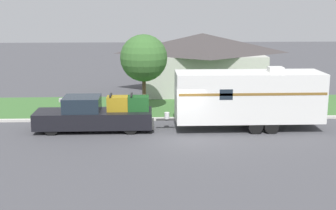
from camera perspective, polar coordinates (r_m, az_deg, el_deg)
name	(u,v)px	position (r m, az deg, el deg)	size (l,w,h in m)	color
ground_plane	(181,137)	(24.64, 1.57, -3.96)	(120.00, 120.00, 0.00)	#47474C
curb_strip	(176,119)	(28.23, 1.02, -1.68)	(80.00, 0.30, 0.14)	beige
lawn_strip	(173,106)	(31.79, 0.61, -0.18)	(80.00, 7.00, 0.03)	#3D6B33
house_across_street	(202,62)	(37.01, 4.17, 5.30)	(9.82, 6.79, 4.60)	#B2B2A8
pickup_truck	(95,115)	(26.04, -8.88, -1.19)	(6.51, 2.03, 2.03)	black
travel_trailer	(249,96)	(26.27, 9.79, 1.05)	(9.16, 2.46, 3.48)	black
mailbox	(63,103)	(29.22, -12.66, 0.27)	(0.48, 0.20, 1.23)	brown
tree_in_yard	(144,58)	(29.95, -2.97, 5.73)	(3.02, 3.02, 4.98)	brown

